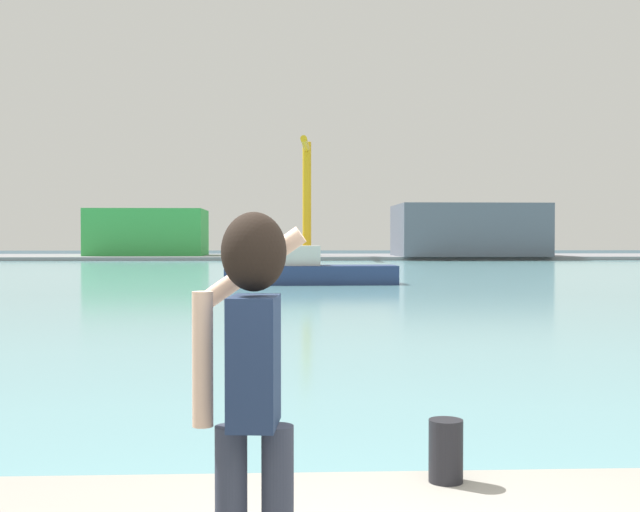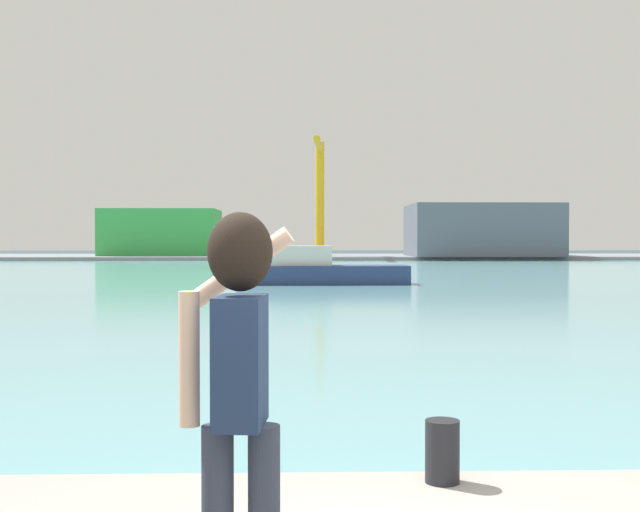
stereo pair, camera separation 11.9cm
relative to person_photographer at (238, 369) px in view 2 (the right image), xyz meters
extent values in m
plane|color=#334751|center=(0.81, 50.10, -1.74)|extent=(220.00, 220.00, 0.00)
cube|color=#6BA8B2|center=(0.81, 52.10, -1.73)|extent=(140.00, 100.00, 0.02)
cube|color=gray|center=(0.81, 92.10, -1.55)|extent=(140.00, 20.00, 0.40)
cube|color=#1E2D4C|center=(0.01, 0.00, 0.03)|extent=(0.23, 0.36, 0.56)
sphere|color=#E0B293|center=(0.01, 0.00, 0.49)|extent=(0.22, 0.22, 0.22)
ellipsoid|color=black|center=(0.01, -0.02, 0.50)|extent=(0.28, 0.26, 0.34)
cylinder|color=#E0B293|center=(-0.21, 0.00, 0.04)|extent=(0.09, 0.09, 0.58)
cylinder|color=#E0B293|center=(-0.02, 0.22, 0.41)|extent=(0.53, 0.13, 0.40)
cube|color=black|center=(-0.01, 0.34, 0.58)|extent=(0.02, 0.07, 0.14)
cylinder|color=black|center=(1.22, 1.84, -0.86)|extent=(0.23, 0.23, 0.42)
cube|color=navy|center=(1.53, 37.23, -1.25)|extent=(8.69, 2.61, 0.95)
cube|color=silver|center=(0.45, 37.21, -0.28)|extent=(3.06, 1.91, 1.00)
cube|color=green|center=(-15.74, 91.68, 1.35)|extent=(13.28, 9.49, 5.38)
cube|color=slate|center=(21.08, 86.86, 1.56)|extent=(16.24, 11.11, 5.82)
cylinder|color=yellow|center=(2.85, 89.02, 5.19)|extent=(1.00, 1.00, 13.07)
cylinder|color=yellow|center=(2.54, 84.19, 10.92)|extent=(1.32, 9.72, 0.70)
camera|label=1|loc=(0.14, -3.45, 0.56)|focal=45.12mm
camera|label=2|loc=(0.25, -3.45, 0.56)|focal=45.12mm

